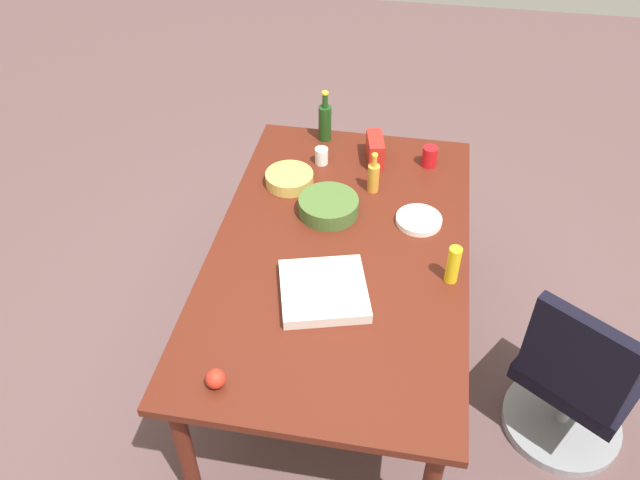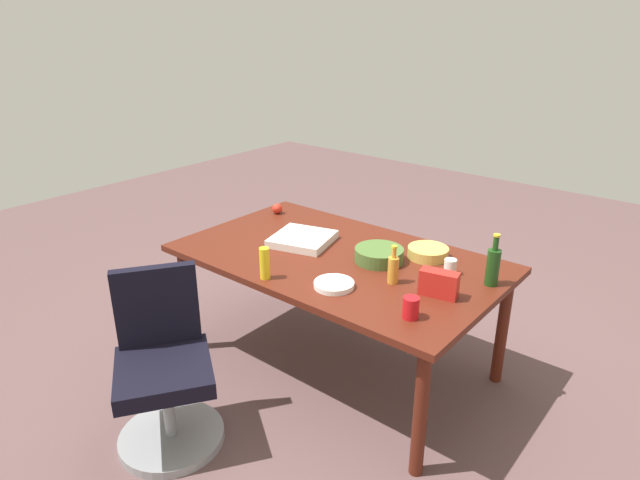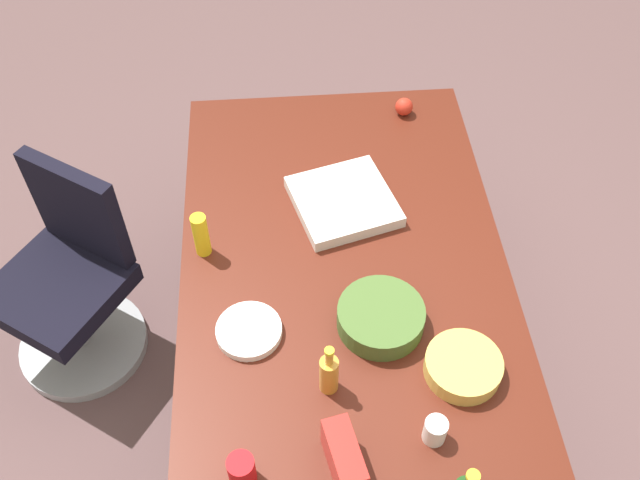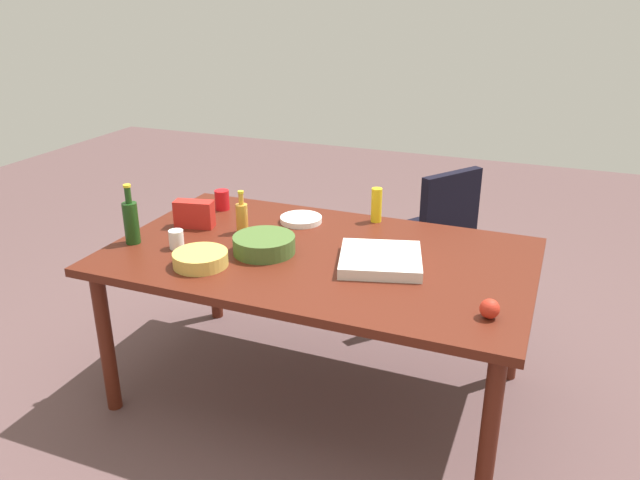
{
  "view_description": "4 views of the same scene",
  "coord_description": "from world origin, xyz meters",
  "px_view_note": "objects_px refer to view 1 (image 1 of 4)",
  "views": [
    {
      "loc": [
        -2.13,
        -0.28,
        2.74
      ],
      "look_at": [
        -0.01,
        0.09,
        0.82
      ],
      "focal_mm": 35.64,
      "sensor_mm": 36.0,
      "label": 1
    },
    {
      "loc": [
        1.87,
        -2.45,
        2.13
      ],
      "look_at": [
        -0.14,
        0.0,
        0.84
      ],
      "focal_mm": 30.88,
      "sensor_mm": 36.0,
      "label": 2
    },
    {
      "loc": [
        1.53,
        -0.21,
        2.79
      ],
      "look_at": [
        -0.07,
        -0.09,
        0.87
      ],
      "focal_mm": 39.93,
      "sensor_mm": 36.0,
      "label": 3
    },
    {
      "loc": [
        -1.01,
        2.51,
        1.94
      ],
      "look_at": [
        -0.01,
        0.02,
        0.85
      ],
      "focal_mm": 35.28,
      "sensor_mm": 36.0,
      "label": 4
    }
  ],
  "objects_px": {
    "red_solo_cup": "(430,156)",
    "salad_bowl": "(329,206)",
    "chip_bowl": "(289,179)",
    "dressing_bottle": "(373,177)",
    "chip_bag_red": "(375,149)",
    "wine_bottle": "(325,122)",
    "conference_table": "(340,259)",
    "paper_plate_stack": "(419,220)",
    "apple_red": "(216,379)",
    "mustard_bottle": "(453,265)",
    "paper_cup": "(321,156)",
    "pizza_box": "(324,291)",
    "office_chair": "(574,386)"
  },
  "relations": [
    {
      "from": "chip_bag_red",
      "to": "mustard_bottle",
      "type": "height_order",
      "value": "mustard_bottle"
    },
    {
      "from": "chip_bag_red",
      "to": "red_solo_cup",
      "type": "relative_size",
      "value": 1.82
    },
    {
      "from": "paper_plate_stack",
      "to": "wine_bottle",
      "type": "bearing_deg",
      "value": 41.37
    },
    {
      "from": "apple_red",
      "to": "paper_plate_stack",
      "type": "xyz_separation_m",
      "value": [
        1.07,
        -0.68,
        -0.02
      ]
    },
    {
      "from": "conference_table",
      "to": "apple_red",
      "type": "relative_size",
      "value": 25.83
    },
    {
      "from": "office_chair",
      "to": "mustard_bottle",
      "type": "distance_m",
      "value": 0.8
    },
    {
      "from": "conference_table",
      "to": "red_solo_cup",
      "type": "xyz_separation_m",
      "value": [
        0.73,
        -0.37,
        0.13
      ]
    },
    {
      "from": "chip_bag_red",
      "to": "dressing_bottle",
      "type": "distance_m",
      "value": 0.27
    },
    {
      "from": "chip_bag_red",
      "to": "wine_bottle",
      "type": "height_order",
      "value": "wine_bottle"
    },
    {
      "from": "dressing_bottle",
      "to": "wine_bottle",
      "type": "relative_size",
      "value": 0.74
    },
    {
      "from": "salad_bowl",
      "to": "chip_bowl",
      "type": "bearing_deg",
      "value": 50.06
    },
    {
      "from": "paper_plate_stack",
      "to": "dressing_bottle",
      "type": "xyz_separation_m",
      "value": [
        0.22,
        0.25,
        0.07
      ]
    },
    {
      "from": "red_solo_cup",
      "to": "salad_bowl",
      "type": "xyz_separation_m",
      "value": [
        -0.49,
        0.46,
        -0.01
      ]
    },
    {
      "from": "chip_bowl",
      "to": "pizza_box",
      "type": "bearing_deg",
      "value": -157.59
    },
    {
      "from": "apple_red",
      "to": "pizza_box",
      "type": "height_order",
      "value": "apple_red"
    },
    {
      "from": "mustard_bottle",
      "to": "salad_bowl",
      "type": "height_order",
      "value": "mustard_bottle"
    },
    {
      "from": "conference_table",
      "to": "dressing_bottle",
      "type": "bearing_deg",
      "value": -12.11
    },
    {
      "from": "wine_bottle",
      "to": "conference_table",
      "type": "bearing_deg",
      "value": -165.91
    },
    {
      "from": "paper_cup",
      "to": "wine_bottle",
      "type": "xyz_separation_m",
      "value": [
        0.24,
        0.02,
        0.07
      ]
    },
    {
      "from": "office_chair",
      "to": "mustard_bottle",
      "type": "xyz_separation_m",
      "value": [
        0.16,
        0.61,
        0.5
      ]
    },
    {
      "from": "salad_bowl",
      "to": "paper_plate_stack",
      "type": "bearing_deg",
      "value": -89.71
    },
    {
      "from": "chip_bag_red",
      "to": "chip_bowl",
      "type": "bearing_deg",
      "value": 125.17
    },
    {
      "from": "pizza_box",
      "to": "mustard_bottle",
      "type": "relative_size",
      "value": 1.97
    },
    {
      "from": "pizza_box",
      "to": "conference_table",
      "type": "bearing_deg",
      "value": -20.13
    },
    {
      "from": "apple_red",
      "to": "pizza_box",
      "type": "bearing_deg",
      "value": -30.97
    },
    {
      "from": "conference_table",
      "to": "pizza_box",
      "type": "height_order",
      "value": "pizza_box"
    },
    {
      "from": "chip_bag_red",
      "to": "apple_red",
      "type": "bearing_deg",
      "value": 165.08
    },
    {
      "from": "chip_bag_red",
      "to": "wine_bottle",
      "type": "relative_size",
      "value": 0.68
    },
    {
      "from": "dressing_bottle",
      "to": "office_chair",
      "type": "bearing_deg",
      "value": -126.18
    },
    {
      "from": "chip_bowl",
      "to": "pizza_box",
      "type": "distance_m",
      "value": 0.8
    },
    {
      "from": "salad_bowl",
      "to": "dressing_bottle",
      "type": "bearing_deg",
      "value": -41.22
    },
    {
      "from": "office_chair",
      "to": "salad_bowl",
      "type": "relative_size",
      "value": 3.22
    },
    {
      "from": "office_chair",
      "to": "chip_bowl",
      "type": "bearing_deg",
      "value": 63.43
    },
    {
      "from": "paper_plate_stack",
      "to": "paper_cup",
      "type": "height_order",
      "value": "paper_cup"
    },
    {
      "from": "chip_bag_red",
      "to": "conference_table",
      "type": "bearing_deg",
      "value": 173.9
    },
    {
      "from": "chip_bowl",
      "to": "salad_bowl",
      "type": "relative_size",
      "value": 0.84
    },
    {
      "from": "mustard_bottle",
      "to": "paper_cup",
      "type": "relative_size",
      "value": 2.03
    },
    {
      "from": "paper_plate_stack",
      "to": "wine_bottle",
      "type": "height_order",
      "value": "wine_bottle"
    },
    {
      "from": "conference_table",
      "to": "red_solo_cup",
      "type": "relative_size",
      "value": 17.84
    },
    {
      "from": "mustard_bottle",
      "to": "salad_bowl",
      "type": "relative_size",
      "value": 0.63
    },
    {
      "from": "conference_table",
      "to": "mustard_bottle",
      "type": "relative_size",
      "value": 10.73
    },
    {
      "from": "chip_bowl",
      "to": "dressing_bottle",
      "type": "xyz_separation_m",
      "value": [
        0.02,
        -0.43,
        0.05
      ]
    },
    {
      "from": "chip_bowl",
      "to": "dressing_bottle",
      "type": "height_order",
      "value": "dressing_bottle"
    },
    {
      "from": "apple_red",
      "to": "dressing_bottle",
      "type": "relative_size",
      "value": 0.35
    },
    {
      "from": "conference_table",
      "to": "salad_bowl",
      "type": "xyz_separation_m",
      "value": [
        0.24,
        0.09,
        0.11
      ]
    },
    {
      "from": "conference_table",
      "to": "paper_plate_stack",
      "type": "xyz_separation_m",
      "value": [
        0.24,
        -0.34,
        0.09
      ]
    },
    {
      "from": "chip_bag_red",
      "to": "salad_bowl",
      "type": "xyz_separation_m",
      "value": [
        -0.49,
        0.17,
        -0.03
      ]
    },
    {
      "from": "conference_table",
      "to": "dressing_bottle",
      "type": "height_order",
      "value": "dressing_bottle"
    },
    {
      "from": "chip_bowl",
      "to": "red_solo_cup",
      "type": "height_order",
      "value": "red_solo_cup"
    },
    {
      "from": "chip_bowl",
      "to": "paper_plate_stack",
      "type": "relative_size",
      "value": 1.12
    }
  ]
}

